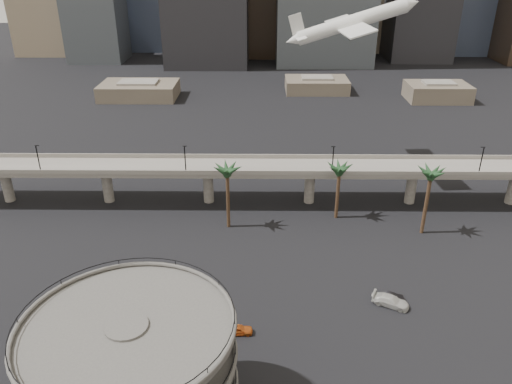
{
  "coord_description": "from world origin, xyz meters",
  "views": [
    {
      "loc": [
        0.37,
        -42.77,
        50.03
      ],
      "look_at": [
        -0.35,
        28.0,
        15.51
      ],
      "focal_mm": 35.0,
      "sensor_mm": 36.0,
      "label": 1
    }
  ],
  "objects_px": {
    "parking_ramp": "(133,373)",
    "overpass": "(259,171)",
    "car_c": "(391,301)",
    "airborne_jet": "(351,23)",
    "car_a": "(238,330)",
    "car_b": "(391,297)"
  },
  "relations": [
    {
      "from": "airborne_jet",
      "to": "overpass",
      "type": "bearing_deg",
      "value": -143.09
    },
    {
      "from": "parking_ramp",
      "to": "airborne_jet",
      "type": "height_order",
      "value": "airborne_jet"
    },
    {
      "from": "parking_ramp",
      "to": "overpass",
      "type": "xyz_separation_m",
      "value": [
        13.0,
        59.0,
        -2.5
      ]
    },
    {
      "from": "airborne_jet",
      "to": "car_c",
      "type": "distance_m",
      "value": 63.55
    },
    {
      "from": "car_a",
      "to": "car_c",
      "type": "height_order",
      "value": "car_c"
    },
    {
      "from": "parking_ramp",
      "to": "car_a",
      "type": "xyz_separation_m",
      "value": [
        10.24,
        17.03,
        -9.13
      ]
    },
    {
      "from": "parking_ramp",
      "to": "overpass",
      "type": "height_order",
      "value": "parking_ramp"
    },
    {
      "from": "airborne_jet",
      "to": "car_c",
      "type": "height_order",
      "value": "airborne_jet"
    },
    {
      "from": "airborne_jet",
      "to": "car_a",
      "type": "height_order",
      "value": "airborne_jet"
    },
    {
      "from": "car_b",
      "to": "car_c",
      "type": "bearing_deg",
      "value": 162.1
    },
    {
      "from": "airborne_jet",
      "to": "car_a",
      "type": "distance_m",
      "value": 73.01
    },
    {
      "from": "parking_ramp",
      "to": "airborne_jet",
      "type": "relative_size",
      "value": 0.74
    },
    {
      "from": "parking_ramp",
      "to": "overpass",
      "type": "distance_m",
      "value": 60.46
    },
    {
      "from": "parking_ramp",
      "to": "airborne_jet",
      "type": "bearing_deg",
      "value": 66.61
    },
    {
      "from": "parking_ramp",
      "to": "car_c",
      "type": "distance_m",
      "value": 42.12
    },
    {
      "from": "parking_ramp",
      "to": "airborne_jet",
      "type": "xyz_separation_m",
      "value": [
        33.31,
        77.01,
        25.52
      ]
    },
    {
      "from": "car_c",
      "to": "car_b",
      "type": "bearing_deg",
      "value": 5.91
    },
    {
      "from": "parking_ramp",
      "to": "car_a",
      "type": "height_order",
      "value": "parking_ramp"
    },
    {
      "from": "overpass",
      "to": "airborne_jet",
      "type": "distance_m",
      "value": 39.01
    },
    {
      "from": "car_c",
      "to": "parking_ramp",
      "type": "bearing_deg",
      "value": 151.64
    },
    {
      "from": "overpass",
      "to": "car_a",
      "type": "distance_m",
      "value": 42.58
    },
    {
      "from": "airborne_jet",
      "to": "car_a",
      "type": "bearing_deg",
      "value": -115.7
    }
  ]
}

